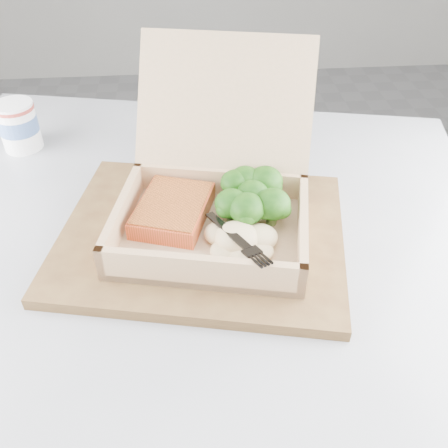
{
  "coord_description": "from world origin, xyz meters",
  "views": [
    {
      "loc": [
        0.04,
        -0.85,
        1.19
      ],
      "look_at": [
        0.08,
        -0.37,
        0.8
      ],
      "focal_mm": 40.0,
      "sensor_mm": 36.0,
      "label": 1
    }
  ],
  "objects": [
    {
      "name": "salmon_fillet",
      "position": [
        0.02,
        -0.33,
        0.79
      ],
      "size": [
        0.12,
        0.13,
        0.02
      ],
      "primitive_type": "cube",
      "rotation": [
        0.0,
        0.0,
        -0.31
      ],
      "color": "#D44829",
      "rests_on": "takeout_container"
    },
    {
      "name": "takeout_container",
      "position": [
        0.07,
        -0.31,
        0.82
      ],
      "size": [
        0.29,
        0.33,
        0.2
      ],
      "rotation": [
        0.0,
        0.0,
        -0.21
      ],
      "color": "tan",
      "rests_on": "serving_tray"
    },
    {
      "name": "receipt",
      "position": [
        0.08,
        -0.14,
        0.75
      ],
      "size": [
        0.12,
        0.16,
        0.0
      ],
      "primitive_type": "cube",
      "rotation": [
        0.0,
        0.0,
        -0.33
      ],
      "color": "white",
      "rests_on": "cafe_table"
    },
    {
      "name": "serving_tray",
      "position": [
        0.05,
        -0.35,
        0.76
      ],
      "size": [
        0.42,
        0.36,
        0.02
      ],
      "primitive_type": "cube",
      "rotation": [
        0.0,
        0.0,
        -0.21
      ],
      "color": "brown",
      "rests_on": "cafe_table"
    },
    {
      "name": "paper_cup",
      "position": [
        -0.24,
        -0.09,
        0.79
      ],
      "size": [
        0.06,
        0.06,
        0.08
      ],
      "color": "white",
      "rests_on": "cafe_table"
    },
    {
      "name": "floor",
      "position": [
        0.0,
        0.0,
        0.0
      ],
      "size": [
        4.0,
        4.0,
        0.0
      ],
      "primitive_type": "plane",
      "color": "gray",
      "rests_on": "ground"
    },
    {
      "name": "cafe_table",
      "position": [
        0.0,
        -0.37,
        0.56
      ],
      "size": [
        1.02,
        1.02,
        0.75
      ],
      "rotation": [
        0.0,
        0.0,
        -0.21
      ],
      "color": "black",
      "rests_on": "floor"
    },
    {
      "name": "mashed_potatoes",
      "position": [
        0.09,
        -0.39,
        0.79
      ],
      "size": [
        0.09,
        0.08,
        0.03
      ],
      "primitive_type": "ellipsoid",
      "color": "beige",
      "rests_on": "takeout_container"
    },
    {
      "name": "broccoli_pile",
      "position": [
        0.12,
        -0.33,
        0.8
      ],
      "size": [
        0.12,
        0.12,
        0.04
      ],
      "primitive_type": null,
      "color": "#317018",
      "rests_on": "takeout_container"
    },
    {
      "name": "plastic_fork",
      "position": [
        0.08,
        -0.38,
        0.8
      ],
      "size": [
        0.07,
        0.13,
        0.02
      ],
      "rotation": [
        0.0,
        0.0,
        3.57
      ],
      "color": "black",
      "rests_on": "mashed_potatoes"
    }
  ]
}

